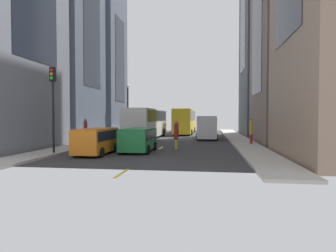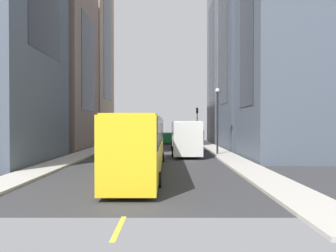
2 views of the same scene
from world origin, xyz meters
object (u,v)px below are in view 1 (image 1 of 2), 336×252
Objects in this scene: city_bus_white at (147,121)px; car_orange_2 at (96,139)px; delivery_van_white at (207,126)px; traffic_light_near_corner at (53,93)px; streetcar_yellow at (185,119)px; pedestrian_crossing_mid at (251,130)px; pedestrian_waiting_curb at (85,130)px; car_green_0 at (138,138)px; pedestrian_walking_far at (176,134)px.

city_bus_white is 14.45m from car_orange_2.
delivery_van_white is 18.26m from traffic_light_near_corner.
car_orange_2 is at bearing -98.23° from streetcar_yellow.
pedestrian_crossing_mid is (11.03, 7.69, 0.36)m from car_orange_2.
pedestrian_crossing_mid is 1.04× the size of pedestrian_waiting_curb.
pedestrian_crossing_mid is at bearing 31.49° from traffic_light_near_corner.
city_bus_white reaches higher than car_orange_2.
pedestrian_crossing_mid is 14.22m from pedestrian_waiting_curb.
car_orange_2 is 1.86× the size of pedestrian_crossing_mid.
pedestrian_crossing_mid is (8.61, 5.92, 0.39)m from car_green_0.
city_bus_white is at bearing -179.18° from delivery_van_white.
pedestrian_walking_far is 9.22m from traffic_light_near_corner.
pedestrian_crossing_mid reaches higher than car_orange_2.
traffic_light_near_corner is (-7.55, -4.48, 2.83)m from pedestrian_walking_far.
city_bus_white is at bearing 67.40° from pedestrian_walking_far.
car_green_0 is at bearing -110.48° from delivery_van_white.
traffic_light_near_corner is at bearing -165.43° from car_orange_2.
traffic_light_near_corner reaches higher than car_orange_2.
pedestrian_waiting_curb is at bearing -108.94° from city_bus_white.
car_orange_2 is at bearing -91.44° from city_bus_white.
streetcar_yellow is 22.35m from pedestrian_waiting_curb.
traffic_light_near_corner is at bearing 164.92° from pedestrian_walking_far.
pedestrian_walking_far is (4.90, 3.79, 0.17)m from car_orange_2.
traffic_light_near_corner is at bearing -154.10° from car_green_0.
pedestrian_waiting_curb is (-10.08, -9.63, -0.17)m from delivery_van_white.
car_orange_2 is at bearing 172.45° from pedestrian_waiting_curb.
car_orange_2 is at bearing 14.57° from traffic_light_near_corner.
city_bus_white is at bearing -106.22° from streetcar_yellow.
car_orange_2 is 4.06m from traffic_light_near_corner.
streetcar_yellow reaches higher than car_green_0.
city_bus_white is 6.83m from delivery_van_white.
pedestrian_crossing_mid reaches higher than pedestrian_waiting_curb.
pedestrian_waiting_curb reaches higher than car_green_0.
city_bus_white is at bearing 90.06° from pedestrian_crossing_mid.
streetcar_yellow reaches higher than pedestrian_walking_far.
city_bus_white reaches higher than delivery_van_white.
traffic_light_near_corner is (-2.64, -0.69, 3.00)m from car_orange_2.
pedestrian_crossing_mid is 7.26m from pedestrian_walking_far.
traffic_light_near_corner reaches higher than car_green_0.
streetcar_yellow is 3.40× the size of car_orange_2.
car_orange_2 is at bearing -143.80° from car_green_0.
delivery_van_white is at bearing 69.52° from car_green_0.
pedestrian_crossing_mid reaches higher than pedestrian_walking_far.
delivery_van_white is 10.96m from pedestrian_walking_far.
pedestrian_waiting_curb is at bearing -136.32° from delivery_van_white.
streetcar_yellow is 27.69m from traffic_light_near_corner.
pedestrian_crossing_mid is (10.67, -6.72, -0.64)m from city_bus_white.
city_bus_white is 3.14× the size of car_green_0.
city_bus_white is 12.62m from pedestrian_crossing_mid.
car_green_0 is 1.85× the size of pedestrian_waiting_curb.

